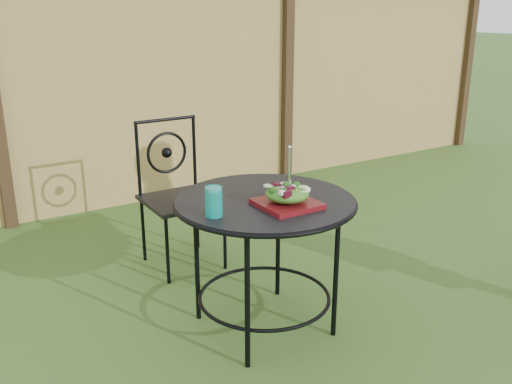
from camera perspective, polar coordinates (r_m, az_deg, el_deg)
ground at (r=3.44m, az=5.60°, el=-10.42°), size 60.00×60.00×0.00m
fence at (r=4.99m, az=-9.71°, el=9.92°), size 8.00×0.12×1.90m
patio_table at (r=2.89m, az=0.88°, el=-3.29°), size 0.92×0.92×0.72m
patio_chair at (r=3.73m, az=-7.82°, el=0.19°), size 0.46×0.46×0.95m
salad_plate at (r=2.74m, az=3.12°, el=-1.18°), size 0.27×0.27×0.02m
salad at (r=2.73m, az=3.14°, el=-0.15°), size 0.21×0.21×0.08m
fork at (r=2.69m, az=3.36°, el=2.51°), size 0.01×0.01×0.18m
drinking_glass at (r=2.60m, az=-4.25°, el=-0.96°), size 0.08×0.08×0.14m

